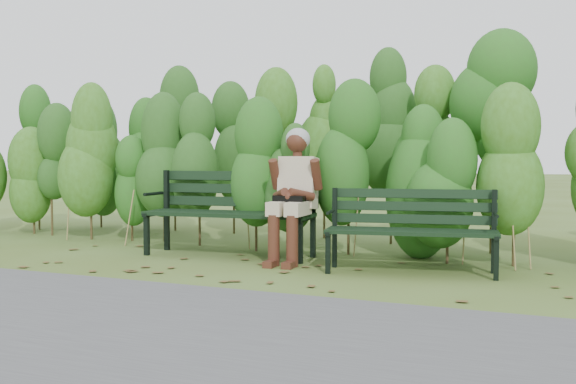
% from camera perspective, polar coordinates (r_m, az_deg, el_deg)
% --- Properties ---
extents(ground, '(80.00, 80.00, 0.00)m').
position_cam_1_polar(ground, '(6.46, -1.25, -6.81)').
color(ground, '#485B1D').
extents(footpath, '(60.00, 2.50, 0.01)m').
position_cam_1_polar(footpath, '(4.60, -13.04, -10.87)').
color(footpath, '#474749').
rests_on(footpath, ground).
extents(hedge_band, '(11.04, 1.67, 2.42)m').
position_cam_1_polar(hedge_band, '(8.09, 4.29, 4.11)').
color(hedge_band, '#47381E').
rests_on(hedge_band, ground).
extents(leaf_litter, '(5.80, 2.21, 0.01)m').
position_cam_1_polar(leaf_litter, '(6.25, -0.11, -7.11)').
color(leaf_litter, brown).
rests_on(leaf_litter, ground).
extents(bench_left, '(1.93, 0.76, 0.94)m').
position_cam_1_polar(bench_left, '(7.53, -4.73, -1.15)').
color(bench_left, black).
rests_on(bench_left, ground).
extents(bench_right, '(1.65, 0.79, 0.79)m').
position_cam_1_polar(bench_right, '(6.52, 10.42, -2.62)').
color(bench_right, black).
rests_on(bench_right, ground).
extents(seated_woman, '(0.57, 0.84, 1.41)m').
position_cam_1_polar(seated_woman, '(7.05, 0.49, 0.47)').
color(seated_woman, '#CAB29A').
rests_on(seated_woman, ground).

